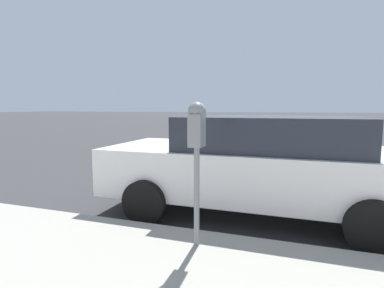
% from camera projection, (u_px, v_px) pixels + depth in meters
% --- Properties ---
extents(ground_plane, '(220.00, 220.00, 0.00)m').
position_uv_depth(ground_plane, '(272.00, 197.00, 5.52)').
color(ground_plane, '#333335').
extents(parking_meter, '(0.21, 0.19, 1.55)m').
position_uv_depth(parking_meter, '(197.00, 137.00, 3.13)').
color(parking_meter, gray).
rests_on(parking_meter, sidewalk).
extents(car_white, '(2.07, 4.58, 1.51)m').
position_uv_depth(car_white, '(258.00, 163.00, 4.58)').
color(car_white, silver).
rests_on(car_white, ground_plane).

